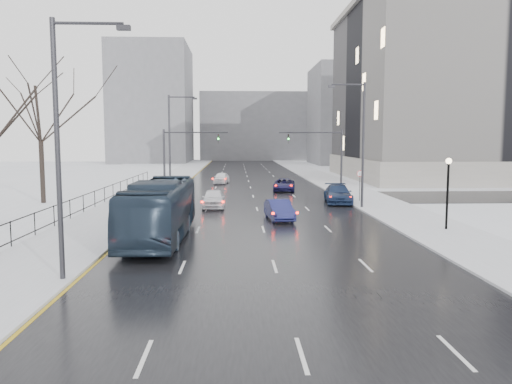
{
  "coord_description": "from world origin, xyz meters",
  "views": [
    {
      "loc": [
        -1.66,
        0.82,
        5.52
      ],
      "look_at": [
        -0.5,
        29.56,
        2.5
      ],
      "focal_mm": 35.0,
      "sensor_mm": 36.0,
      "label": 1
    }
  ],
  "objects": [
    {
      "name": "road",
      "position": [
        0.0,
        60.0,
        0.02
      ],
      "size": [
        16.0,
        150.0,
        0.04
      ],
      "primitive_type": "cube",
      "color": "black",
      "rests_on": "ground"
    },
    {
      "name": "cross_road",
      "position": [
        0.0,
        48.0,
        0.02
      ],
      "size": [
        130.0,
        10.0,
        0.04
      ],
      "primitive_type": "cube",
      "color": "black",
      "rests_on": "ground"
    },
    {
      "name": "sidewalk_left",
      "position": [
        -10.5,
        60.0,
        0.08
      ],
      "size": [
        5.0,
        150.0,
        0.16
      ],
      "primitive_type": "cube",
      "color": "silver",
      "rests_on": "ground"
    },
    {
      "name": "sidewalk_right",
      "position": [
        10.5,
        60.0,
        0.08
      ],
      "size": [
        5.0,
        150.0,
        0.16
      ],
      "primitive_type": "cube",
      "color": "silver",
      "rests_on": "ground"
    },
    {
      "name": "park_strip",
      "position": [
        -20.0,
        60.0,
        0.06
      ],
      "size": [
        14.0,
        150.0,
        0.12
      ],
      "primitive_type": "cube",
      "color": "white",
      "rests_on": "ground"
    },
    {
      "name": "tree_park_e",
      "position": [
        -18.2,
        44.0,
        0.0
      ],
      "size": [
        9.45,
        9.45,
        13.5
      ],
      "primitive_type": null,
      "color": "black",
      "rests_on": "ground"
    },
    {
      "name": "iron_fence",
      "position": [
        -13.0,
        30.0,
        0.91
      ],
      "size": [
        0.06,
        70.0,
        1.3
      ],
      "color": "black",
      "rests_on": "sidewalk_left"
    },
    {
      "name": "streetlight_r_mid",
      "position": [
        8.17,
        40.0,
        5.62
      ],
      "size": [
        2.95,
        0.25,
        10.0
      ],
      "color": "#2D2D33",
      "rests_on": "ground"
    },
    {
      "name": "streetlight_l_near",
      "position": [
        -8.17,
        20.0,
        5.62
      ],
      "size": [
        2.95,
        0.25,
        10.0
      ],
      "color": "#2D2D33",
      "rests_on": "ground"
    },
    {
      "name": "streetlight_l_far",
      "position": [
        -8.17,
        52.0,
        5.62
      ],
      "size": [
        2.95,
        0.25,
        10.0
      ],
      "color": "#2D2D33",
      "rests_on": "ground"
    },
    {
      "name": "lamppost_r_mid",
      "position": [
        11.0,
        30.0,
        2.94
      ],
      "size": [
        0.36,
        0.36,
        4.28
      ],
      "color": "black",
      "rests_on": "sidewalk_right"
    },
    {
      "name": "mast_signal_right",
      "position": [
        7.33,
        48.0,
        4.11
      ],
      "size": [
        6.1,
        0.33,
        6.5
      ],
      "color": "#2D2D33",
      "rests_on": "ground"
    },
    {
      "name": "mast_signal_left",
      "position": [
        -7.33,
        48.0,
        4.11
      ],
      "size": [
        6.1,
        0.33,
        6.5
      ],
      "color": "#2D2D33",
      "rests_on": "ground"
    },
    {
      "name": "no_uturn_sign",
      "position": [
        9.2,
        44.0,
        2.3
      ],
      "size": [
        0.6,
        0.06,
        2.7
      ],
      "color": "#2D2D33",
      "rests_on": "sidewalk_right"
    },
    {
      "name": "civic_building",
      "position": [
        35.0,
        72.0,
        11.21
      ],
      "size": [
        41.0,
        31.0,
        24.8
      ],
      "color": "gray",
      "rests_on": "ground"
    },
    {
      "name": "bldg_far_right",
      "position": [
        28.0,
        115.0,
        11.0
      ],
      "size": [
        24.0,
        20.0,
        22.0
      ],
      "primitive_type": "cube",
      "color": "slate",
      "rests_on": "ground"
    },
    {
      "name": "bldg_far_left",
      "position": [
        -22.0,
        125.0,
        14.0
      ],
      "size": [
        18.0,
        22.0,
        28.0
      ],
      "primitive_type": "cube",
      "color": "slate",
      "rests_on": "ground"
    },
    {
      "name": "bldg_far_center",
      "position": [
        4.0,
        140.0,
        9.0
      ],
      "size": [
        30.0,
        18.0,
        18.0
      ],
      "primitive_type": "cube",
      "color": "slate",
      "rests_on": "ground"
    },
    {
      "name": "bus",
      "position": [
        -5.86,
        28.29,
        1.67
      ],
      "size": [
        2.84,
        11.74,
        3.26
      ],
      "primitive_type": "imported",
      "rotation": [
        0.0,
        0.0,
        -0.01
      ],
      "color": "#202E3E",
      "rests_on": "road"
    },
    {
      "name": "sedan_center_near",
      "position": [
        -3.48,
        40.87,
        0.79
      ],
      "size": [
        1.82,
        4.44,
        1.51
      ],
      "primitive_type": "imported",
      "rotation": [
        0.0,
        0.0,
        0.01
      ],
      "color": "white",
      "rests_on": "road"
    },
    {
      "name": "sedan_right_near",
      "position": [
        1.29,
        34.59,
        0.73
      ],
      "size": [
        1.95,
        4.35,
        1.39
      ],
      "primitive_type": "imported",
      "rotation": [
        0.0,
        0.0,
        0.12
      ],
      "color": "navy",
      "rests_on": "road"
    },
    {
      "name": "sedan_right_cross",
      "position": [
        3.5,
        53.92,
        0.7
      ],
      "size": [
        2.8,
        5.03,
        1.33
      ],
      "primitive_type": "imported",
      "rotation": [
        0.0,
        0.0,
        -0.13
      ],
      "color": "#191848",
      "rests_on": "road"
    },
    {
      "name": "sedan_right_far",
      "position": [
        7.2,
        43.58,
        0.83
      ],
      "size": [
        2.73,
        5.6,
        1.57
      ],
      "primitive_type": "imported",
      "rotation": [
        0.0,
        0.0,
        -0.1
      ],
      "color": "#192A4D",
      "rests_on": "road"
    },
    {
      "name": "sedan_center_far",
      "position": [
        -3.5,
        63.45,
        0.74
      ],
      "size": [
        2.16,
        4.3,
        1.41
      ],
      "primitive_type": "imported",
      "rotation": [
        0.0,
        0.0,
        -0.12
      ],
      "color": "white",
      "rests_on": "road"
    }
  ]
}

